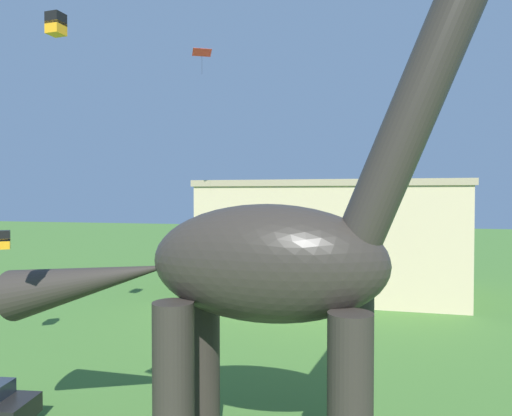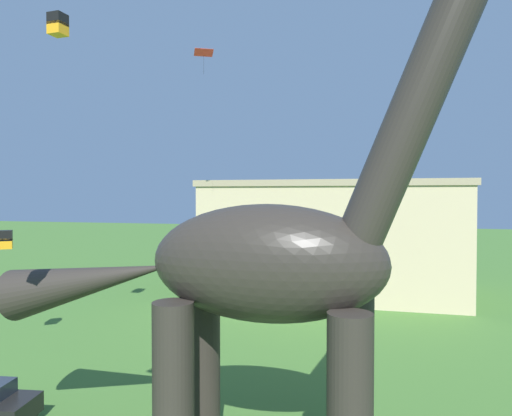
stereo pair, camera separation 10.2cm
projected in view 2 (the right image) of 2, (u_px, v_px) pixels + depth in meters
dinosaur_sculpture at (264, 263)px, 14.14m from camera, size 16.73×3.55×17.49m
kite_near_high at (58, 24)px, 23.81m from camera, size 0.81×0.81×1.08m
kite_trailing at (318, 222)px, 28.36m from camera, size 2.02×1.84×0.60m
kite_drifting at (204, 53)px, 29.53m from camera, size 1.43×1.29×1.47m
kite_mid_left at (5, 240)px, 25.08m from camera, size 0.96×0.96×0.98m
background_building_block at (334, 236)px, 41.41m from camera, size 21.14×13.17×9.57m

